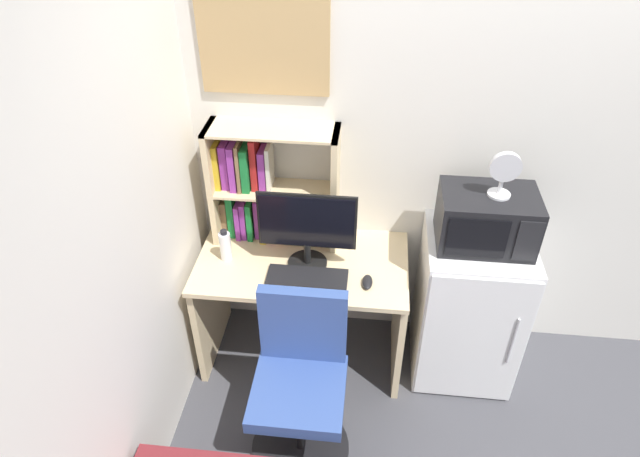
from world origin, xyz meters
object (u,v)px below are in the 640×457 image
computer_mouse (367,282)px  desk_fan (504,172)px  hutch_bookshelf (259,186)px  desk_chair (301,390)px  wall_corkboard (263,42)px  monitor (307,227)px  keyboard (307,278)px  microwave (487,219)px  mini_fridge (467,306)px  water_bottle (225,246)px

computer_mouse → desk_fan: size_ratio=0.47×
desk_fan → hutch_bookshelf: bearing=171.3°
desk_fan → desk_chair: size_ratio=0.25×
wall_corkboard → desk_chair: bearing=-73.3°
monitor → desk_fan: bearing=3.0°
computer_mouse → desk_fan: bearing=16.4°
desk_fan → desk_chair: desk_fan is taller
keyboard → microwave: microwave is taller
mini_fridge → desk_chair: desk_chair is taller
microwave → desk_fan: size_ratio=2.00×
computer_mouse → mini_fridge: size_ratio=0.12×
hutch_bookshelf → keyboard: (0.31, -0.36, -0.31)m
wall_corkboard → mini_fridge: bearing=-13.8°
water_bottle → desk_chair: 0.85m
mini_fridge → wall_corkboard: wall_corkboard is taller
mini_fridge → microwave: microwave is taller
wall_corkboard → monitor: bearing=-54.1°
water_bottle → desk_fan: (1.37, 0.05, 0.51)m
keyboard → water_bottle: bearing=165.4°
hutch_bookshelf → desk_fan: size_ratio=2.90×
desk_chair → wall_corkboard: 1.68m
water_bottle → microwave: 1.36m
computer_mouse → mini_fridge: mini_fridge is taller
monitor → desk_fan: size_ratio=2.15×
hutch_bookshelf → microwave: (1.19, -0.18, 0.00)m
microwave → desk_chair: size_ratio=0.50×
hutch_bookshelf → desk_chair: 1.09m
hutch_bookshelf → wall_corkboard: bearing=59.0°
computer_mouse → mini_fridge: (0.57, 0.18, -0.29)m
monitor → microwave: size_ratio=1.08×
microwave → desk_fan: desk_fan is taller
mini_fridge → desk_fan: (0.03, -0.00, 0.87)m
water_bottle → wall_corkboard: wall_corkboard is taller
keyboard → wall_corkboard: wall_corkboard is taller
desk_chair → wall_corkboard: wall_corkboard is taller
keyboard → mini_fridge: bearing=11.1°
computer_mouse → microwave: bearing=17.7°
water_bottle → desk_fan: 1.46m
computer_mouse → hutch_bookshelf: bearing=149.5°
keyboard → wall_corkboard: 1.18m
water_bottle → mini_fridge: (1.33, 0.05, -0.36)m
mini_fridge → monitor: bearing=-176.8°
desk_fan → wall_corkboard: size_ratio=0.37×
mini_fridge → desk_fan: 0.87m
keyboard → water_bottle: size_ratio=2.22×
hutch_bookshelf → monitor: size_ratio=1.35×
desk_fan → wall_corkboard: 1.29m
water_bottle → desk_fan: desk_fan is taller
hutch_bookshelf → mini_fridge: (1.19, -0.18, -0.60)m
hutch_bookshelf → desk_fan: (1.22, -0.19, 0.27)m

